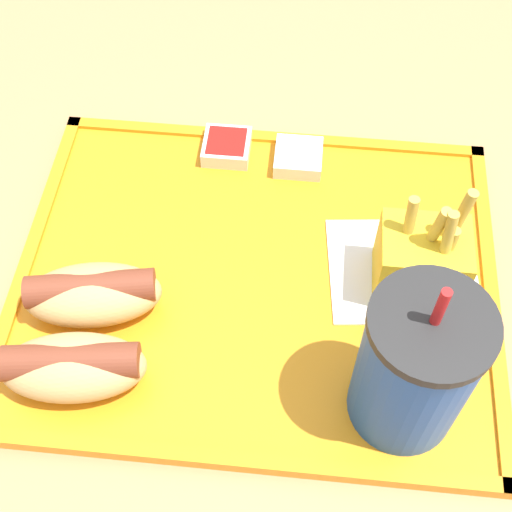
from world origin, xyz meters
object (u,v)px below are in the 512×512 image
Objects in this scene: sauce_cup_mayo at (298,157)px; soda_cup at (415,367)px; hot_dog_near at (93,294)px; hot_dog_far at (73,366)px; sauce_cup_ketchup at (227,146)px; fries_carton at (422,260)px.

soda_cup is at bearing 111.45° from sauce_cup_mayo.
soda_cup is 0.26m from hot_dog_near.
hot_dog_far is (0.25, 0.00, -0.04)m from soda_cup.
sauce_cup_ketchup is at bearing -5.61° from sauce_cup_mayo.
soda_cup reaches higher than hot_dog_near.
soda_cup reaches higher than fries_carton.
hot_dog_near is 2.67× the size of sauce_cup_mayo.
soda_cup is 1.44× the size of fries_carton.
hot_dog_far is 0.29m from fries_carton.
hot_dog_near is 1.03× the size of fries_carton.
soda_cup is 0.27m from sauce_cup_mayo.
hot_dog_far is 1.01× the size of fries_carton.
sauce_cup_ketchup is at bearing -114.74° from hot_dog_near.
soda_cup is 1.39× the size of hot_dog_near.
hot_dog_near is at bearing -13.65° from soda_cup.
sauce_cup_mayo is (-0.16, -0.18, -0.02)m from hot_dog_near.
sauce_cup_mayo is (-0.16, -0.25, -0.02)m from hot_dog_far.
sauce_cup_mayo is 0.07m from sauce_cup_ketchup.
sauce_cup_mayo is at bearing -68.55° from soda_cup.
hot_dog_far is at bearing 71.13° from sauce_cup_ketchup.
sauce_cup_mayo is at bearing -130.98° from hot_dog_near.
sauce_cup_mayo is 1.00× the size of sauce_cup_ketchup.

